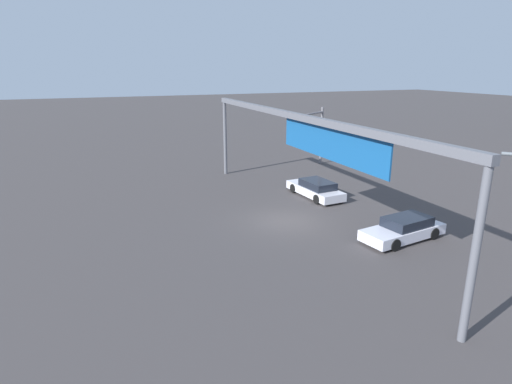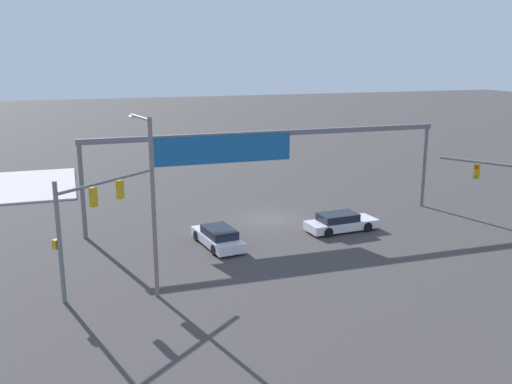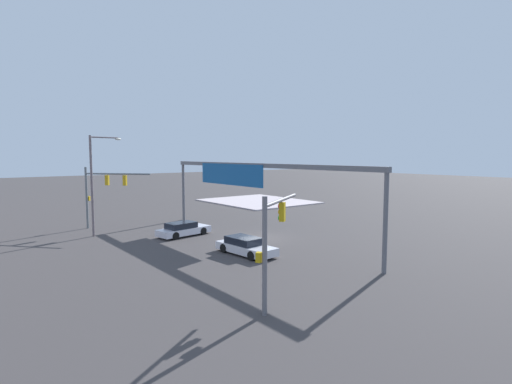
# 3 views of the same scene
# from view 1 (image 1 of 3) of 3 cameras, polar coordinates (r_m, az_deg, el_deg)

# --- Properties ---
(ground_plane) EXTENTS (232.58, 232.58, 0.00)m
(ground_plane) POSITION_cam_1_polar(r_m,az_deg,el_deg) (25.09, 4.02, -3.95)
(ground_plane) COLOR #3D3939
(traffic_signal_opposite_side) EXTENTS (2.93, 4.76, 5.25)m
(traffic_signal_opposite_side) POSITION_cam_1_polar(r_m,az_deg,el_deg) (38.79, 8.09, 8.54)
(traffic_signal_opposite_side) COLOR slate
(traffic_signal_opposite_side) RESTS_ON ground
(overhead_sign_gantry) EXTENTS (25.24, 0.43, 6.33)m
(overhead_sign_gantry) POSITION_cam_1_polar(r_m,az_deg,el_deg) (23.23, 6.26, 8.07)
(overhead_sign_gantry) COLOR #5B5D64
(overhead_sign_gantry) RESTS_ON ground
(sedan_car_approaching) EXTENTS (2.39, 4.91, 1.21)m
(sedan_car_approaching) POSITION_cam_1_polar(r_m,az_deg,el_deg) (23.61, 19.29, -4.73)
(sedan_car_approaching) COLOR silver
(sedan_car_approaching) RESTS_ON ground
(sedan_car_waiting_far) EXTENTS (4.91, 2.19, 1.21)m
(sedan_car_waiting_far) POSITION_cam_1_polar(r_m,az_deg,el_deg) (29.83, 8.04, 0.43)
(sedan_car_waiting_far) COLOR silver
(sedan_car_waiting_far) RESTS_ON ground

